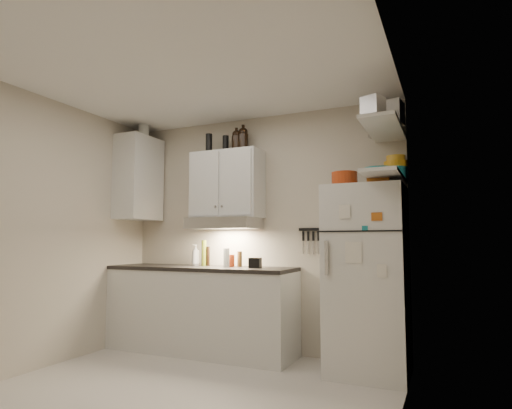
% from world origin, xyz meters
% --- Properties ---
extents(floor, '(3.20, 3.00, 0.02)m').
position_xyz_m(floor, '(0.00, 0.00, -0.01)').
color(floor, beige).
rests_on(floor, ground).
extents(ceiling, '(3.20, 3.00, 0.02)m').
position_xyz_m(ceiling, '(0.00, 0.00, 2.61)').
color(ceiling, white).
rests_on(ceiling, ground).
extents(back_wall, '(3.20, 0.02, 2.60)m').
position_xyz_m(back_wall, '(0.00, 1.51, 1.30)').
color(back_wall, beige).
rests_on(back_wall, ground).
extents(left_wall, '(0.02, 3.00, 2.60)m').
position_xyz_m(left_wall, '(-1.61, 0.00, 1.30)').
color(left_wall, beige).
rests_on(left_wall, ground).
extents(right_wall, '(0.02, 3.00, 2.60)m').
position_xyz_m(right_wall, '(1.61, 0.00, 1.30)').
color(right_wall, beige).
rests_on(right_wall, ground).
extents(base_cabinet, '(2.10, 0.60, 0.88)m').
position_xyz_m(base_cabinet, '(-0.55, 1.20, 0.44)').
color(base_cabinet, silver).
rests_on(base_cabinet, floor).
extents(countertop, '(2.10, 0.62, 0.04)m').
position_xyz_m(countertop, '(-0.55, 1.20, 0.90)').
color(countertop, black).
rests_on(countertop, base_cabinet).
extents(upper_cabinet, '(0.80, 0.33, 0.75)m').
position_xyz_m(upper_cabinet, '(-0.30, 1.33, 1.83)').
color(upper_cabinet, silver).
rests_on(upper_cabinet, back_wall).
extents(side_cabinet, '(0.33, 0.55, 1.00)m').
position_xyz_m(side_cabinet, '(-1.44, 1.20, 1.95)').
color(side_cabinet, silver).
rests_on(side_cabinet, left_wall).
extents(range_hood, '(0.76, 0.46, 0.12)m').
position_xyz_m(range_hood, '(-0.30, 1.27, 1.39)').
color(range_hood, silver).
rests_on(range_hood, back_wall).
extents(fridge, '(0.70, 0.68, 1.70)m').
position_xyz_m(fridge, '(1.25, 1.16, 0.85)').
color(fridge, silver).
rests_on(fridge, floor).
extents(shelf_hi, '(0.30, 0.95, 0.03)m').
position_xyz_m(shelf_hi, '(1.45, 1.02, 2.20)').
color(shelf_hi, silver).
rests_on(shelf_hi, right_wall).
extents(shelf_lo, '(0.30, 0.95, 0.03)m').
position_xyz_m(shelf_lo, '(1.45, 1.02, 1.76)').
color(shelf_lo, silver).
rests_on(shelf_lo, right_wall).
extents(knife_strip, '(0.42, 0.02, 0.03)m').
position_xyz_m(knife_strip, '(0.70, 1.49, 1.32)').
color(knife_strip, black).
rests_on(knife_strip, back_wall).
extents(dutch_oven, '(0.29, 0.29, 0.14)m').
position_xyz_m(dutch_oven, '(1.07, 1.09, 1.77)').
color(dutch_oven, '#AA3713').
rests_on(dutch_oven, fridge).
extents(book_stack, '(0.22, 0.26, 0.08)m').
position_xyz_m(book_stack, '(1.38, 1.05, 1.74)').
color(book_stack, '#BA5C17').
rests_on(book_stack, fridge).
extents(spice_jar, '(0.07, 0.07, 0.10)m').
position_xyz_m(spice_jar, '(1.30, 1.16, 1.75)').
color(spice_jar, silver).
rests_on(spice_jar, fridge).
extents(stock_pot, '(0.34, 0.34, 0.22)m').
position_xyz_m(stock_pot, '(1.40, 1.37, 2.32)').
color(stock_pot, silver).
rests_on(stock_pot, shelf_hi).
extents(tin_a, '(0.24, 0.22, 0.21)m').
position_xyz_m(tin_a, '(1.51, 1.00, 2.32)').
color(tin_a, '#AAAAAD').
rests_on(tin_a, shelf_hi).
extents(tin_b, '(0.20, 0.20, 0.15)m').
position_xyz_m(tin_b, '(1.42, 0.64, 2.29)').
color(tin_b, '#AAAAAD').
rests_on(tin_b, shelf_hi).
extents(bowl_teal, '(0.29, 0.29, 0.11)m').
position_xyz_m(bowl_teal, '(1.48, 1.35, 1.83)').
color(bowl_teal, teal).
rests_on(bowl_teal, shelf_lo).
extents(bowl_orange, '(0.23, 0.23, 0.07)m').
position_xyz_m(bowl_orange, '(1.51, 1.40, 1.92)').
color(bowl_orange, orange).
rests_on(bowl_orange, bowl_teal).
extents(bowl_yellow, '(0.18, 0.18, 0.06)m').
position_xyz_m(bowl_yellow, '(1.51, 1.40, 1.99)').
color(bowl_yellow, gold).
rests_on(bowl_yellow, bowl_orange).
extents(plates, '(0.26, 0.26, 0.06)m').
position_xyz_m(plates, '(1.40, 0.98, 1.81)').
color(plates, teal).
rests_on(plates, shelf_lo).
extents(growler_a, '(0.13, 0.13, 0.25)m').
position_xyz_m(growler_a, '(-0.19, 1.35, 2.32)').
color(growler_a, black).
rests_on(growler_a, upper_cabinet).
extents(growler_b, '(0.12, 0.12, 0.28)m').
position_xyz_m(growler_b, '(-0.12, 1.38, 2.34)').
color(growler_b, black).
rests_on(growler_b, upper_cabinet).
extents(thermos_a, '(0.09, 0.09, 0.20)m').
position_xyz_m(thermos_a, '(-0.35, 1.38, 2.30)').
color(thermos_a, black).
rests_on(thermos_a, upper_cabinet).
extents(thermos_b, '(0.08, 0.08, 0.22)m').
position_xyz_m(thermos_b, '(-0.52, 1.29, 2.31)').
color(thermos_b, black).
rests_on(thermos_b, upper_cabinet).
extents(side_jar, '(0.16, 0.16, 0.17)m').
position_xyz_m(side_jar, '(-1.38, 1.20, 2.53)').
color(side_jar, silver).
rests_on(side_jar, side_cabinet).
extents(soap_bottle, '(0.13, 0.13, 0.27)m').
position_xyz_m(soap_bottle, '(-0.69, 1.31, 1.05)').
color(soap_bottle, silver).
rests_on(soap_bottle, countertop).
extents(pepper_mill, '(0.06, 0.06, 0.17)m').
position_xyz_m(pepper_mill, '(-0.13, 1.32, 1.00)').
color(pepper_mill, brown).
rests_on(pepper_mill, countertop).
extents(oil_bottle, '(0.07, 0.07, 0.29)m').
position_xyz_m(oil_bottle, '(-0.58, 1.30, 1.06)').
color(oil_bottle, '#5B6719').
rests_on(oil_bottle, countertop).
extents(vinegar_bottle, '(0.05, 0.05, 0.22)m').
position_xyz_m(vinegar_bottle, '(-0.54, 1.33, 1.03)').
color(vinegar_bottle, black).
rests_on(vinegar_bottle, countertop).
extents(clear_bottle, '(0.09, 0.09, 0.20)m').
position_xyz_m(clear_bottle, '(-0.23, 1.20, 1.02)').
color(clear_bottle, silver).
rests_on(clear_bottle, countertop).
extents(red_jar, '(0.07, 0.07, 0.13)m').
position_xyz_m(red_jar, '(-0.22, 1.29, 0.99)').
color(red_jar, '#AA3713').
rests_on(red_jar, countertop).
extents(caddy, '(0.13, 0.10, 0.10)m').
position_xyz_m(caddy, '(0.10, 1.20, 0.97)').
color(caddy, black).
rests_on(caddy, countertop).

